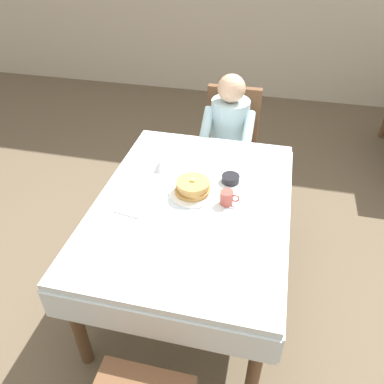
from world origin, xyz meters
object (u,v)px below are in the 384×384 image
breakfast_stack (193,187)px  syrup_pitcher (160,166)px  bowl_butter (231,179)px  dining_table_main (192,213)px  plate_breakfast (193,193)px  knife_right_of_plate (224,200)px  spoon_near_edge (172,225)px  chair_diner (230,137)px  fork_left_of_plate (161,191)px  diner_person (228,131)px  cup_coffee (227,198)px

breakfast_stack → syrup_pitcher: 0.33m
bowl_butter → breakfast_stack: bearing=-138.4°
dining_table_main → syrup_pitcher: syrup_pitcher is taller
plate_breakfast → knife_right_of_plate: 0.19m
plate_breakfast → spoon_near_edge: size_ratio=1.87×
plate_breakfast → breakfast_stack: bearing=-76.3°
chair_diner → plate_breakfast: bearing=86.2°
breakfast_stack → fork_left_of_plate: 0.20m
chair_diner → diner_person: (0.00, -0.16, 0.14)m
dining_table_main → knife_right_of_plate: (0.18, 0.05, 0.09)m
cup_coffee → knife_right_of_plate: size_ratio=0.57×
dining_table_main → cup_coffee: cup_coffee is taller
fork_left_of_plate → spoon_near_edge: bearing=-159.2°
diner_person → dining_table_main: bearing=86.5°
plate_breakfast → bowl_butter: (0.20, 0.17, 0.01)m
fork_left_of_plate → diner_person: bearing=-21.9°
breakfast_stack → bowl_butter: bearing=41.6°
chair_diner → cup_coffee: 1.18m
cup_coffee → bowl_butter: 0.22m
dining_table_main → spoon_near_edge: (-0.06, -0.23, 0.09)m
diner_person → plate_breakfast: (-0.07, -0.95, 0.08)m
dining_table_main → syrup_pitcher: size_ratio=19.05×
knife_right_of_plate → syrup_pitcher: bearing=61.2°
dining_table_main → chair_diner: chair_diner is taller
plate_breakfast → spoon_near_edge: plate_breakfast is taller
chair_diner → bowl_butter: chair_diner is taller
spoon_near_edge → bowl_butter: bearing=63.1°
chair_diner → cup_coffee: (0.14, -1.15, 0.25)m
diner_person → bowl_butter: size_ratio=10.18×
syrup_pitcher → spoon_near_edge: syrup_pitcher is taller
breakfast_stack → fork_left_of_plate: breakfast_stack is taller
spoon_near_edge → chair_diner: bearing=86.0°
cup_coffee → bowl_butter: size_ratio=1.03×
syrup_pitcher → spoon_near_edge: bearing=-66.3°
bowl_butter → chair_diner: bearing=97.7°
fork_left_of_plate → knife_right_of_plate: size_ratio=0.90×
breakfast_stack → cup_coffee: bearing=-11.3°
diner_person → fork_left_of_plate: (-0.26, -0.97, 0.07)m
knife_right_of_plate → spoon_near_edge: 0.36m
bowl_butter → fork_left_of_plate: size_ratio=0.61×
diner_person → spoon_near_edge: bearing=84.4°
breakfast_stack → spoon_near_edge: size_ratio=1.37×
breakfast_stack → fork_left_of_plate: (-0.19, -0.02, -0.05)m
chair_diner → syrup_pitcher: size_ratio=11.63×
dining_table_main → bowl_butter: bowl_butter is taller
breakfast_stack → knife_right_of_plate: breakfast_stack is taller
chair_diner → spoon_near_edge: (-0.12, -1.40, 0.21)m
bowl_butter → diner_person: bearing=99.2°
diner_person → cup_coffee: (0.14, -0.99, 0.11)m
diner_person → knife_right_of_plate: diner_person is taller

